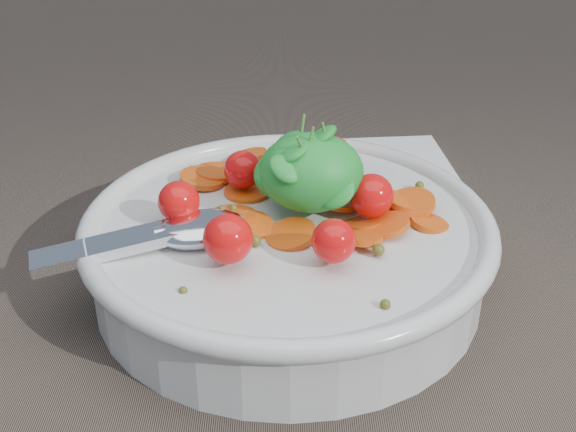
{
  "coord_description": "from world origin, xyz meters",
  "views": [
    {
      "loc": [
        0.01,
        -0.42,
        0.29
      ],
      "look_at": [
        0.01,
        -0.01,
        0.06
      ],
      "focal_mm": 45.0,
      "sensor_mm": 36.0,
      "label": 1
    }
  ],
  "objects": [
    {
      "name": "ground",
      "position": [
        0.0,
        0.0,
        0.0
      ],
      "size": [
        6.0,
        6.0,
        0.0
      ],
      "primitive_type": "plane",
      "color": "brown",
      "rests_on": "ground"
    },
    {
      "name": "bowl",
      "position": [
        0.01,
        -0.0,
        0.03
      ],
      "size": [
        0.3,
        0.28,
        0.12
      ],
      "color": "silver",
      "rests_on": "ground"
    },
    {
      "name": "napkin",
      "position": [
        0.08,
        0.17,
        0.0
      ],
      "size": [
        0.17,
        0.15,
        0.01
      ],
      "primitive_type": "cube",
      "rotation": [
        0.0,
        0.0,
        0.08
      ],
      "color": "white",
      "rests_on": "ground"
    }
  ]
}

